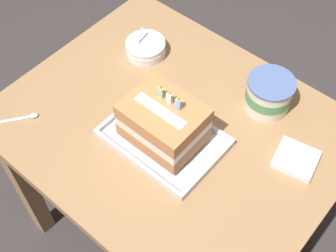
{
  "coord_description": "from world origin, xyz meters",
  "views": [
    {
      "loc": [
        0.5,
        -0.61,
        1.83
      ],
      "look_at": [
        0.01,
        -0.03,
        0.78
      ],
      "focal_mm": 49.1,
      "sensor_mm": 36.0,
      "label": 1
    }
  ],
  "objects_px": {
    "birthday_cake": "(164,122)",
    "napkin_pile": "(296,159)",
    "bowl_stack": "(146,48)",
    "serving_spoon_near_tray": "(25,117)",
    "foil_tray": "(164,138)",
    "ice_cream_tub": "(269,94)"
  },
  "relations": [
    {
      "from": "foil_tray",
      "to": "napkin_pile",
      "type": "xyz_separation_m",
      "value": [
        0.32,
        0.18,
        0.0
      ]
    },
    {
      "from": "bowl_stack",
      "to": "napkin_pile",
      "type": "height_order",
      "value": "bowl_stack"
    },
    {
      "from": "birthday_cake",
      "to": "napkin_pile",
      "type": "xyz_separation_m",
      "value": [
        0.32,
        0.18,
        -0.08
      ]
    },
    {
      "from": "birthday_cake",
      "to": "bowl_stack",
      "type": "bearing_deg",
      "value": 140.44
    },
    {
      "from": "serving_spoon_near_tray",
      "to": "napkin_pile",
      "type": "height_order",
      "value": "napkin_pile"
    },
    {
      "from": "bowl_stack",
      "to": "birthday_cake",
      "type": "bearing_deg",
      "value": -39.56
    },
    {
      "from": "foil_tray",
      "to": "bowl_stack",
      "type": "height_order",
      "value": "bowl_stack"
    },
    {
      "from": "foil_tray",
      "to": "serving_spoon_near_tray",
      "type": "bearing_deg",
      "value": -150.18
    },
    {
      "from": "foil_tray",
      "to": "ice_cream_tub",
      "type": "relative_size",
      "value": 2.35
    },
    {
      "from": "bowl_stack",
      "to": "serving_spoon_near_tray",
      "type": "xyz_separation_m",
      "value": [
        -0.09,
        -0.43,
        -0.02
      ]
    },
    {
      "from": "serving_spoon_near_tray",
      "to": "foil_tray",
      "type": "bearing_deg",
      "value": 29.82
    },
    {
      "from": "ice_cream_tub",
      "to": "serving_spoon_near_tray",
      "type": "height_order",
      "value": "ice_cream_tub"
    },
    {
      "from": "ice_cream_tub",
      "to": "birthday_cake",
      "type": "bearing_deg",
      "value": -117.15
    },
    {
      "from": "foil_tray",
      "to": "napkin_pile",
      "type": "relative_size",
      "value": 2.51
    },
    {
      "from": "ice_cream_tub",
      "to": "foil_tray",
      "type": "bearing_deg",
      "value": -117.15
    },
    {
      "from": "birthday_cake",
      "to": "serving_spoon_near_tray",
      "type": "height_order",
      "value": "birthday_cake"
    },
    {
      "from": "foil_tray",
      "to": "serving_spoon_near_tray",
      "type": "distance_m",
      "value": 0.42
    },
    {
      "from": "foil_tray",
      "to": "ice_cream_tub",
      "type": "height_order",
      "value": "ice_cream_tub"
    },
    {
      "from": "birthday_cake",
      "to": "napkin_pile",
      "type": "relative_size",
      "value": 1.61
    },
    {
      "from": "serving_spoon_near_tray",
      "to": "birthday_cake",
      "type": "bearing_deg",
      "value": 29.83
    },
    {
      "from": "birthday_cake",
      "to": "napkin_pile",
      "type": "bearing_deg",
      "value": 29.48
    },
    {
      "from": "ice_cream_tub",
      "to": "serving_spoon_near_tray",
      "type": "bearing_deg",
      "value": -135.6
    }
  ]
}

